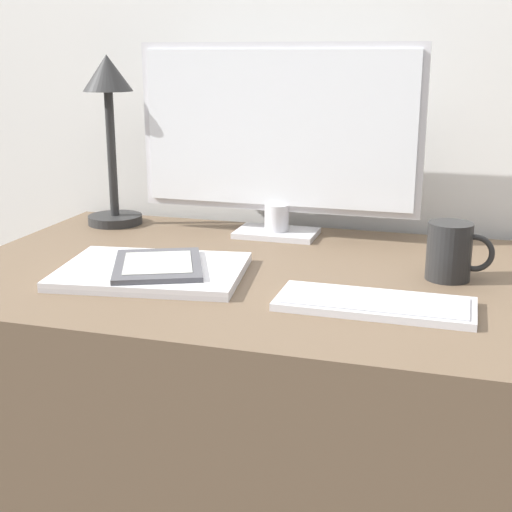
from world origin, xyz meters
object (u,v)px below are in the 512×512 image
(monitor, at_px, (278,136))
(desk_lamp, at_px, (109,113))
(laptop, at_px, (152,271))
(keyboard, at_px, (375,304))
(ereader, at_px, (158,265))
(coffee_mug, at_px, (451,251))

(monitor, height_order, desk_lamp, monitor)
(laptop, bearing_deg, desk_lamp, 126.06)
(keyboard, distance_m, laptop, 0.40)
(desk_lamp, bearing_deg, ereader, -52.78)
(monitor, relative_size, desk_lamp, 1.59)
(keyboard, distance_m, coffee_mug, 0.22)
(keyboard, bearing_deg, laptop, 172.44)
(laptop, relative_size, desk_lamp, 0.92)
(monitor, height_order, laptop, monitor)
(desk_lamp, bearing_deg, monitor, -0.17)
(keyboard, relative_size, coffee_mug, 2.66)
(monitor, distance_m, ereader, 0.42)
(keyboard, xyz_separation_m, coffee_mug, (0.10, 0.18, 0.04))
(monitor, relative_size, coffee_mug, 5.27)
(ereader, bearing_deg, desk_lamp, 127.22)
(keyboard, bearing_deg, monitor, 123.51)
(laptop, distance_m, coffee_mug, 0.52)
(monitor, bearing_deg, ereader, -109.53)
(laptop, height_order, desk_lamp, desk_lamp)
(ereader, bearing_deg, keyboard, -7.51)
(desk_lamp, bearing_deg, laptop, -53.94)
(monitor, bearing_deg, keyboard, -56.49)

